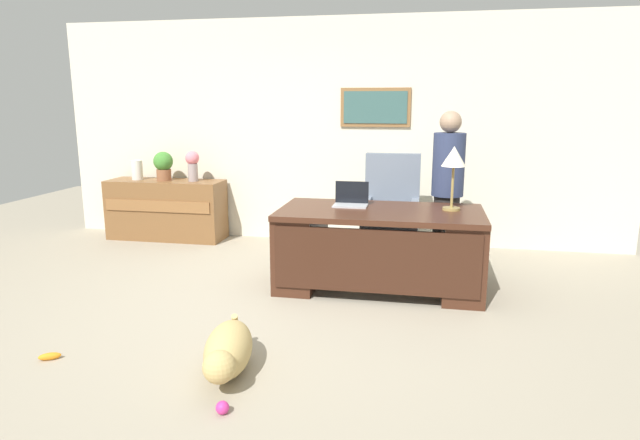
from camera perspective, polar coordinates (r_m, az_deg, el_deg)
name	(u,v)px	position (r m, az deg, el deg)	size (l,w,h in m)	color
ground_plane	(283,316)	(4.55, -3.90, -9.94)	(12.00, 12.00, 0.00)	#9E937F
back_wall	(336,132)	(6.77, 1.69, 9.15)	(7.00, 0.16, 2.70)	beige
desk	(379,246)	(5.09, 6.21, -2.73)	(1.86, 0.96, 0.74)	#422316
credenza	(167,210)	(7.22, -15.70, 1.06)	(1.47, 0.50, 0.75)	brown
armchair	(391,214)	(6.04, 7.39, 0.61)	(0.60, 0.59, 1.16)	slate
person_standing	(447,190)	(5.71, 13.13, 3.07)	(0.32, 0.32, 1.63)	#262323
dog_lying	(228,351)	(3.64, -9.61, -13.29)	(0.42, 0.81, 0.30)	tan
laptop	(351,200)	(5.22, 3.26, 2.12)	(0.32, 0.22, 0.22)	#B2B5BA
desk_lamp	(454,160)	(5.08, 13.78, 6.05)	(0.22, 0.22, 0.58)	#9E8447
vase_with_flowers	(193,164)	(6.97, -13.15, 5.73)	(0.17, 0.17, 0.38)	#9F8E8E
vase_empty	(137,170)	(7.32, -18.53, 4.97)	(0.14, 0.14, 0.25)	silver
potted_plant	(163,165)	(7.14, -16.01, 5.57)	(0.24, 0.24, 0.36)	brown
dog_toy_ball	(222,408)	(3.28, -10.14, -18.70)	(0.08, 0.08, 0.08)	#D8338C
dog_toy_bone	(50,356)	(4.24, -26.35, -12.62)	(0.15, 0.05, 0.05)	orange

